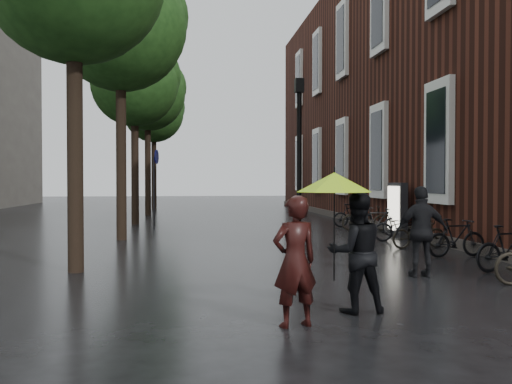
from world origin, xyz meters
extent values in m
cube|color=#38160F|center=(10.50, 19.50, 6.00)|extent=(10.00, 33.00, 12.00)
cube|color=silver|center=(5.45, 10.50, 3.00)|extent=(0.25, 1.60, 3.60)
cube|color=black|center=(5.35, 10.50, 3.00)|extent=(0.10, 1.20, 3.00)
cube|color=silver|center=(5.45, 15.50, 3.00)|extent=(0.25, 1.60, 3.60)
cube|color=black|center=(5.35, 15.50, 3.00)|extent=(0.10, 1.20, 3.00)
cube|color=silver|center=(5.45, 15.50, 8.50)|extent=(0.25, 1.60, 3.60)
cube|color=black|center=(5.35, 15.50, 8.50)|extent=(0.10, 1.20, 3.00)
cube|color=silver|center=(5.45, 20.50, 3.00)|extent=(0.25, 1.60, 3.60)
cube|color=black|center=(5.35, 20.50, 3.00)|extent=(0.10, 1.20, 3.00)
cube|color=silver|center=(5.45, 20.50, 8.50)|extent=(0.25, 1.60, 3.60)
cube|color=black|center=(5.35, 20.50, 8.50)|extent=(0.10, 1.20, 3.00)
cube|color=silver|center=(5.45, 25.50, 3.00)|extent=(0.25, 1.60, 3.60)
cube|color=black|center=(5.35, 25.50, 3.00)|extent=(0.10, 1.20, 3.00)
cube|color=silver|center=(5.45, 25.50, 8.50)|extent=(0.25, 1.60, 3.60)
cube|color=black|center=(5.35, 25.50, 8.50)|extent=(0.10, 1.20, 3.00)
cube|color=silver|center=(5.45, 30.50, 3.00)|extent=(0.25, 1.60, 3.60)
cube|color=black|center=(5.35, 30.50, 3.00)|extent=(0.10, 1.20, 3.00)
cube|color=silver|center=(5.45, 30.50, 8.50)|extent=(0.25, 1.60, 3.60)
cube|color=black|center=(5.35, 30.50, 8.50)|extent=(0.10, 1.20, 3.00)
cube|color=#3F3833|center=(5.60, 19.50, 0.15)|extent=(0.40, 33.00, 0.30)
cylinder|color=black|center=(-4.10, 7.00, 2.25)|extent=(0.32, 0.32, 4.51)
cylinder|color=black|center=(-3.90, 13.00, 2.48)|extent=(0.32, 0.32, 4.95)
cylinder|color=black|center=(-4.05, 19.00, 2.20)|extent=(0.32, 0.32, 4.40)
cylinder|color=black|center=(-3.95, 25.00, 2.39)|extent=(0.32, 0.32, 4.79)
cylinder|color=black|center=(-4.00, 31.00, 2.28)|extent=(0.32, 0.32, 4.57)
imported|color=black|center=(-0.44, 2.38, 0.85)|extent=(0.70, 0.55, 1.69)
imported|color=black|center=(0.57, 3.02, 0.86)|extent=(0.84, 0.66, 1.71)
cylinder|color=black|center=(0.16, 2.70, 1.19)|extent=(0.02, 0.02, 1.34)
cone|color=#BBFC1A|center=(0.16, 2.70, 1.86)|extent=(1.05, 1.05, 0.27)
cylinder|color=black|center=(0.16, 2.70, 2.04)|extent=(0.02, 0.02, 0.08)
imported|color=black|center=(2.71, 5.60, 0.89)|extent=(1.05, 0.47, 1.77)
imported|color=black|center=(4.75, 5.96, 0.48)|extent=(1.67, 0.78, 0.97)
imported|color=black|center=(4.72, 8.08, 0.47)|extent=(1.62, 0.63, 0.95)
imported|color=black|center=(4.52, 9.81, 0.43)|extent=(1.69, 0.79, 0.85)
imported|color=black|center=(4.69, 11.45, 0.45)|extent=(1.79, 0.88, 0.90)
imported|color=black|center=(4.48, 13.02, 0.49)|extent=(1.67, 0.65, 0.98)
imported|color=black|center=(4.75, 15.01, 0.47)|extent=(1.85, 0.87, 0.93)
imported|color=black|center=(4.72, 16.53, 0.47)|extent=(1.61, 0.67, 0.94)
cube|color=black|center=(5.15, 12.91, 0.90)|extent=(0.25, 1.19, 1.80)
cube|color=white|center=(5.01, 12.91, 0.95)|extent=(0.04, 1.00, 1.48)
cylinder|color=black|center=(1.35, 10.77, 2.24)|extent=(0.13, 0.13, 4.47)
cube|color=black|center=(1.35, 10.77, 4.59)|extent=(0.25, 0.25, 0.39)
sphere|color=#FFE5B2|center=(1.35, 10.77, 4.59)|extent=(0.20, 0.20, 0.20)
cylinder|color=#262628|center=(-3.15, 17.29, 1.40)|extent=(0.07, 0.07, 2.81)
cylinder|color=#0B0E7E|center=(-3.04, 17.29, 2.81)|extent=(0.03, 0.56, 0.56)
camera|label=1|loc=(-1.80, -4.44, 1.89)|focal=38.00mm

